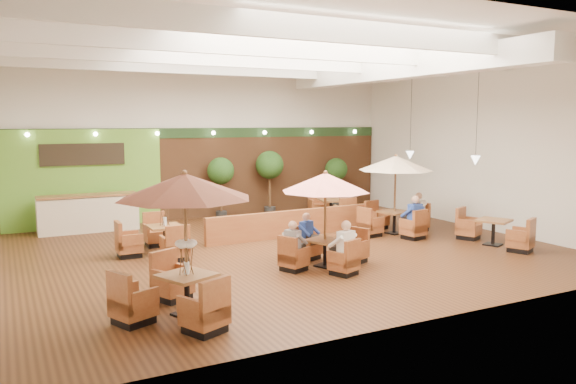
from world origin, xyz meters
TOP-DOWN VIEW (x-y plane):
  - room at (0.25, 1.22)m, footprint 14.04×14.00m
  - service_counter at (-4.40, 5.10)m, footprint 3.00×0.75m
  - booth_divider at (1.04, 1.48)m, footprint 5.78×0.45m
  - table_0 at (-4.00, -3.81)m, footprint 2.56×2.72m
  - table_1 at (0.00, -2.01)m, footprint 2.39×2.39m
  - table_2 at (3.95, 0.42)m, footprint 2.48×2.48m
  - table_3 at (-3.27, 1.10)m, footprint 1.66×2.49m
  - table_4 at (5.40, -2.16)m, footprint 1.10×2.65m
  - table_5 at (3.55, 3.50)m, footprint 0.97×2.54m
  - topiary_0 at (0.10, 5.30)m, footprint 0.95×0.95m
  - topiary_1 at (2.01, 5.30)m, footprint 1.03×1.03m
  - topiary_2 at (4.89, 5.30)m, footprint 0.88×0.88m
  - diner_0 at (0.00, -2.85)m, footprint 0.43×0.38m
  - diner_1 at (0.00, -1.17)m, footprint 0.40×0.38m
  - diner_2 at (-0.84, -2.01)m, footprint 0.39×0.40m
  - diner_3 at (3.95, -0.48)m, footprint 0.44×0.37m
  - diner_4 at (4.85, 0.42)m, footprint 0.34×0.40m

SIDE VIEW (x-z plane):
  - table_5 at x=3.55m, z-range -0.11..0.81m
  - table_4 at x=5.40m, z-range -0.11..0.82m
  - booth_divider at x=1.04m, z-range 0.00..0.80m
  - table_3 at x=-3.27m, z-range -0.31..1.21m
  - service_counter at x=-4.40m, z-range -0.01..1.17m
  - diner_1 at x=0.00m, z-range 0.37..1.08m
  - diner_2 at x=-0.84m, z-range 0.37..1.09m
  - diner_4 at x=4.85m, z-range 0.36..1.13m
  - diner_0 at x=0.00m, z-range 0.36..1.15m
  - diner_3 at x=3.95m, z-range 0.35..1.20m
  - topiary_2 at x=4.89m, z-range 0.50..2.54m
  - table_1 at x=0.00m, z-range 0.44..2.75m
  - topiary_0 at x=0.10m, z-range 0.54..2.74m
  - table_2 at x=3.95m, z-range 0.46..2.93m
  - topiary_1 at x=2.01m, z-range 0.58..2.97m
  - table_0 at x=-4.00m, z-range 0.56..3.16m
  - room at x=0.25m, z-range 0.87..6.39m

